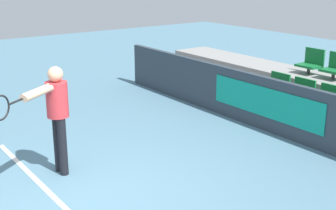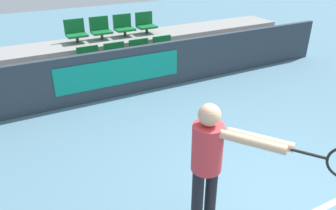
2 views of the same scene
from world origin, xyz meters
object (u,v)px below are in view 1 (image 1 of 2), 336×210
Objects in this scene: tennis_player at (55,109)px; stadium_chair_5 at (336,67)px; stadium_chair_1 at (301,94)px; stadium_chair_4 at (311,62)px; stadium_chair_0 at (277,87)px; stadium_chair_2 at (328,101)px.

stadium_chair_5 is at bearing 48.85° from tennis_player.
stadium_chair_1 is 1.00× the size of stadium_chair_4.
tennis_player is at bearing -90.21° from stadium_chair_4.
stadium_chair_4 is at bearing 180.00° from stadium_chair_5.
stadium_chair_2 is (1.24, 0.00, 0.00)m from stadium_chair_0.
tennis_player is (-0.02, -4.77, 0.38)m from stadium_chair_0.
stadium_chair_1 is 1.00× the size of stadium_chair_5.
stadium_chair_0 is at bearing -120.35° from stadium_chair_5.
stadium_chair_5 is 5.87m from tennis_player.
stadium_chair_0 and stadium_chair_1 have the same top height.
stadium_chair_5 is (0.62, 1.06, 0.40)m from stadium_chair_0.
stadium_chair_4 reaches higher than stadium_chair_2.
stadium_chair_2 is at bearing 0.00° from stadium_chair_0.
stadium_chair_2 is 1.68m from stadium_chair_4.
stadium_chair_2 is at bearing -59.65° from stadium_chair_5.
stadium_chair_4 is (0.00, 1.06, 0.40)m from stadium_chair_0.
tennis_player is at bearing -90.26° from stadium_chair_0.
stadium_chair_1 is 1.13m from stadium_chair_5.
tennis_player reaches higher than stadium_chair_5.
stadium_chair_5 is at bearing 59.65° from stadium_chair_0.
stadium_chair_1 is at bearing 47.47° from tennis_player.
stadium_chair_4 is 0.62m from stadium_chair_5.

